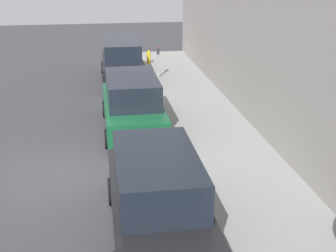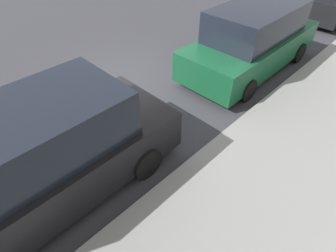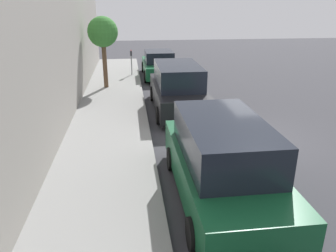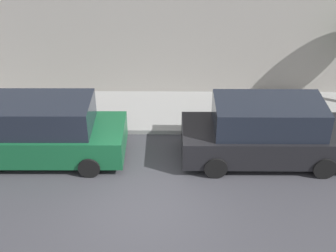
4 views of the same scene
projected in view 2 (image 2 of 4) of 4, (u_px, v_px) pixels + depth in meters
The scene contains 4 objects.
ground_plane at pixel (127, 79), 7.86m from camera, with size 60.00×60.00×0.00m, color #38383D.
sidewalk at pixel (279, 167), 5.24m from camera, with size 2.78×32.00×0.15m.
parked_minivan_second at pixel (38, 160), 4.27m from camera, with size 2.02×4.90×1.90m.
parked_minivan_third at pixel (253, 40), 7.75m from camera, with size 2.02×4.91×1.90m.
Camera 2 is at (5.68, -3.95, 4.18)m, focal length 28.00 mm.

